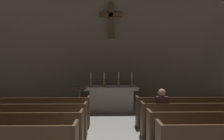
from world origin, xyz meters
TOP-DOWN VIEW (x-y plane):
  - pew_left_row_2 at (-2.54, 1.02)m, footprint 3.62×0.50m
  - pew_left_row_3 at (-2.54, 2.07)m, footprint 3.62×0.50m
  - pew_left_row_4 at (-2.54, 3.13)m, footprint 3.62×0.50m
  - pew_right_row_3 at (2.54, 2.07)m, footprint 3.62×0.50m
  - pew_right_row_4 at (2.54, 3.13)m, footprint 3.62×0.50m
  - altar at (0.00, 5.59)m, footprint 2.20×0.90m
  - candlestick_outer_left at (-0.85, 5.59)m, footprint 0.16×0.16m
  - candlestick_inner_left at (-0.30, 5.59)m, footprint 0.16×0.16m
  - candlestick_inner_right at (0.30, 5.59)m, footprint 0.16×0.16m
  - candlestick_outer_right at (0.85, 5.59)m, footprint 0.16×0.16m
  - apse_with_cross at (0.00, 7.33)m, footprint 12.05×0.45m
  - lectern at (-1.20, 4.39)m, footprint 0.44×0.36m
  - lone_worshipper at (1.28, 2.11)m, footprint 0.32×0.43m

SIDE VIEW (x-z plane):
  - pew_left_row_2 at x=-2.54m, z-range 0.00..0.95m
  - pew_left_row_3 at x=-2.54m, z-range 0.00..0.95m
  - pew_left_row_4 at x=-2.54m, z-range 0.00..0.95m
  - pew_right_row_3 at x=2.54m, z-range 0.00..0.95m
  - pew_right_row_4 at x=2.54m, z-range 0.00..0.95m
  - altar at x=0.00m, z-range 0.03..1.04m
  - lectern at x=-1.20m, z-range -0.03..1.13m
  - lone_worshipper at x=1.28m, z-range 0.03..1.35m
  - candlestick_outer_left at x=-0.85m, z-range 0.90..1.49m
  - candlestick_inner_left at x=-0.30m, z-range 0.90..1.49m
  - candlestick_inner_right at x=0.30m, z-range 0.90..1.49m
  - candlestick_outer_right at x=0.85m, z-range 0.90..1.49m
  - apse_with_cross at x=0.00m, z-range 0.00..7.26m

